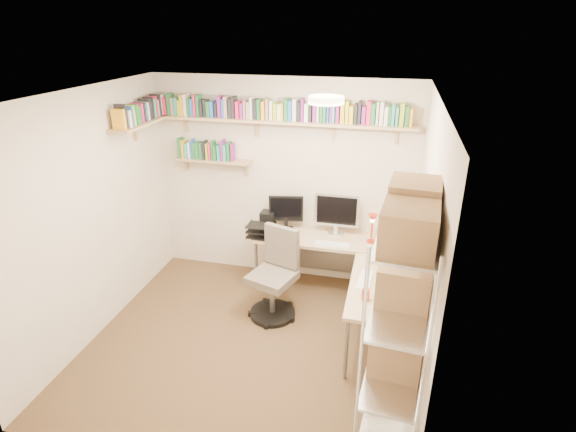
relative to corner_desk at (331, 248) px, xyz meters
name	(u,v)px	position (x,y,z in m)	size (l,w,h in m)	color
ground	(248,343)	(-0.69, -0.98, -0.69)	(3.20, 3.20, 0.00)	#402B1B
room_shell	(243,204)	(-0.69, -0.98, 0.86)	(3.24, 3.04, 2.52)	beige
wall_shelves	(242,120)	(-1.11, 0.31, 1.34)	(3.12, 1.09, 0.80)	tan
corner_desk	(331,248)	(0.00, 0.00, 0.00)	(1.86, 1.82, 1.21)	tan
office_chair	(275,280)	(-0.56, -0.40, -0.26)	(0.57, 0.58, 1.02)	black
wire_rack	(403,288)	(0.73, -1.85, 0.72)	(0.48, 0.86, 2.12)	silver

